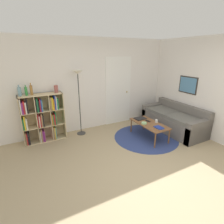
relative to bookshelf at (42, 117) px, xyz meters
The scene contains 17 objects.
ground_plane 3.01m from the bookshelf, 57.59° to the right, with size 14.00×14.00×0.00m, color tan.
wall_back 1.75m from the bookshelf, ahead, with size 7.64×0.11×2.60m.
wall_right 4.14m from the bookshelf, 16.31° to the right, with size 0.08×5.67×2.60m.
rug 2.78m from the bookshelf, 24.88° to the right, with size 1.72×1.72×0.01m.
bookshelf is the anchor object (origin of this frame).
floor_lamp 1.29m from the bookshelf, ahead, with size 0.28×0.28×1.77m.
couch 3.70m from the bookshelf, 17.42° to the right, with size 0.83×1.88×0.76m.
coffee_table 2.79m from the bookshelf, 24.80° to the right, with size 0.53×1.10×0.41m.
laptop 2.63m from the bookshelf, 17.35° to the right, with size 0.31×0.25×0.02m.
bowl 2.64m from the bookshelf, 25.42° to the right, with size 0.14×0.14×0.04m.
book_stack_on_table 2.95m from the bookshelf, 31.61° to the right, with size 0.16×0.23×0.04m.
cup 2.99m from the bookshelf, 23.89° to the right, with size 0.07×0.07×0.08m.
remote 2.78m from the bookshelf, 21.91° to the right, with size 0.06×0.16×0.02m.
bottle_left 0.81m from the bookshelf, behind, with size 0.08×0.08×0.26m.
bottle_middle 0.75m from the bookshelf, behind, with size 0.06×0.06×0.25m.
bottle_right 0.74m from the bookshelf, behind, with size 0.06×0.06×0.29m.
vase_on_shelf 0.81m from the bookshelf, ahead, with size 0.09×0.09×0.19m.
Camera 1 is at (-1.94, -2.01, 2.19)m, focal length 28.00 mm.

